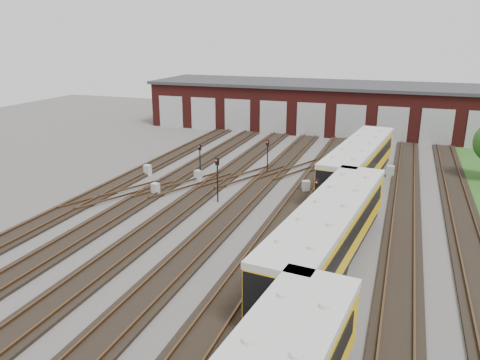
% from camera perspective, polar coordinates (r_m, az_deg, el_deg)
% --- Properties ---
extents(ground, '(120.00, 120.00, 0.00)m').
position_cam_1_polar(ground, '(29.63, -0.87, -8.17)').
color(ground, '#4C4947').
rests_on(ground, ground).
extents(track_network, '(30.40, 70.00, 0.33)m').
position_cam_1_polar(track_network, '(30.13, -0.78, -7.49)').
color(track_network, black).
rests_on(track_network, ground).
extents(maintenance_shed, '(51.00, 12.50, 6.35)m').
position_cam_1_polar(maintenance_shed, '(66.36, 11.38, 8.79)').
color(maintenance_shed, '#4B1512').
rests_on(maintenance_shed, ground).
extents(metro_train, '(4.87, 48.89, 3.44)m').
position_cam_1_polar(metro_train, '(26.99, 10.84, -6.28)').
color(metro_train, black).
rests_on(metro_train, ground).
extents(signal_mast_0, '(0.30, 0.29, 3.37)m').
position_cam_1_polar(signal_mast_0, '(42.09, -4.90, 2.72)').
color(signal_mast_0, black).
rests_on(signal_mast_0, ground).
extents(signal_mast_1, '(0.27, 0.25, 3.29)m').
position_cam_1_polar(signal_mast_1, '(44.09, 3.38, 3.36)').
color(signal_mast_1, black).
rests_on(signal_mast_1, ground).
extents(signal_mast_2, '(0.33, 0.32, 3.61)m').
position_cam_1_polar(signal_mast_2, '(36.53, -2.78, 0.72)').
color(signal_mast_2, black).
rests_on(signal_mast_2, ground).
extents(signal_mast_3, '(0.29, 0.28, 3.50)m').
position_cam_1_polar(signal_mast_3, '(31.92, 9.29, -2.16)').
color(signal_mast_3, black).
rests_on(signal_mast_3, ground).
extents(relay_cabinet_0, '(0.72, 0.66, 1.00)m').
position_cam_1_polar(relay_cabinet_0, '(39.30, -10.27, -1.10)').
color(relay_cabinet_0, '#B2B6B7').
rests_on(relay_cabinet_0, ground).
extents(relay_cabinet_1, '(0.70, 0.63, 1.01)m').
position_cam_1_polar(relay_cabinet_1, '(44.87, -11.20, 1.19)').
color(relay_cabinet_1, '#B2B6B7').
rests_on(relay_cabinet_1, ground).
extents(relay_cabinet_2, '(0.72, 0.66, 0.98)m').
position_cam_1_polar(relay_cabinet_2, '(42.55, -5.14, 0.54)').
color(relay_cabinet_2, '#B2B6B7').
rests_on(relay_cabinet_2, ground).
extents(relay_cabinet_3, '(0.77, 0.72, 1.03)m').
position_cam_1_polar(relay_cabinet_3, '(39.63, 8.04, -0.80)').
color(relay_cabinet_3, '#B2B6B7').
rests_on(relay_cabinet_3, ground).
extents(relay_cabinet_4, '(0.67, 0.57, 1.05)m').
position_cam_1_polar(relay_cabinet_4, '(45.82, 17.85, 1.04)').
color(relay_cabinet_4, '#B2B6B7').
rests_on(relay_cabinet_4, ground).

